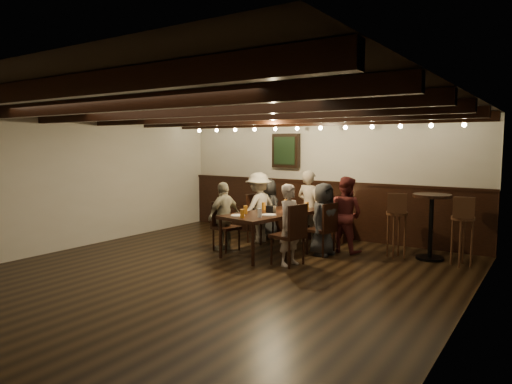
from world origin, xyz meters
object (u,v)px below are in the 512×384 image
Objects in this scene: person_bench_right at (345,214)px; person_left_far at (224,216)px; person_left_near at (258,208)px; high_top_table at (431,217)px; chair_left_near at (260,228)px; person_right_near at (323,219)px; person_bench_left at (268,208)px; bar_stool_right at (462,240)px; chair_right_near at (322,239)px; dining_table at (273,216)px; person_right_far at (290,225)px; bar_stool_left at (396,234)px; person_bench_centre at (309,207)px; chair_left_far at (226,235)px; chair_right_far at (288,246)px.

person_left_far is at bearing 39.29° from person_bench_right.
person_left_near is 1.25× the size of high_top_table.
person_right_near is (1.45, -0.24, 0.34)m from chair_left_near.
person_bench_left is 0.89× the size of person_left_near.
bar_stool_right is (0.50, -0.16, -0.30)m from high_top_table.
bar_stool_right is (3.65, -0.16, -0.19)m from person_bench_left.
person_bench_left is at bearing 166.30° from bar_stool_right.
person_bench_right is at bearing -21.92° from chair_right_near.
dining_table is 1.57× the size of person_right_far.
person_right_near is at bearing -156.03° from high_top_table.
dining_table is 0.93m from chair_left_near.
bar_stool_left is (1.24, 1.39, -0.23)m from person_right_far.
dining_table is at bearing -171.95° from bar_stool_left.
chair_right_near reaches higher than dining_table.
person_bench_right reaches higher than bar_stool_left.
person_bench_centre is at bearing 157.72° from bar_stool_left.
person_bench_left is 0.94× the size of person_right_far.
dining_table is 1.51× the size of person_bench_right.
chair_left_near is 2.56m from bar_stool_left.
person_right_far is 1.88m from bar_stool_left.
chair_left_far is 0.73× the size of person_bench_left.
chair_right_far is at bearing 57.99° from chair_left_near.
dining_table is 3.04m from bar_stool_right.
bar_stool_left is (1.12, 0.50, 0.13)m from chair_right_near.
bar_stool_left reaches higher than dining_table.
person_right_far reaches higher than chair_left_near.
bar_stool_left is (2.54, 0.27, 0.12)m from chair_left_near.
chair_left_near is at bearing 39.82° from person_bench_centre.
high_top_table is (3.04, 0.47, 0.42)m from chair_left_near.
person_bench_right is 1.36m from person_right_far.
person_left_near is at bearing 108.43° from person_bench_left.
dining_table is 2.62m from high_top_table.
bar_stool_right is at bearing 104.20° from person_left_near.
person_bench_centre is (-0.47, 1.60, 0.40)m from chair_right_far.
chair_left_near is 0.76× the size of person_left_far.
chair_right_near is (1.42, -0.23, -0.01)m from chair_left_near.
bar_stool_right is at bearing -48.01° from person_right_far.
person_bench_centre reaches higher than bar_stool_right.
person_bench_left is (0.04, 1.36, 0.33)m from chair_left_far.
person_right_near is (0.03, -0.00, 0.34)m from chair_right_near.
dining_table is 2.08× the size of chair_right_far.
person_right_far is 1.18× the size of high_top_table.
person_right_far is at bearing -180.00° from person_right_near.
chair_right_far is 0.79× the size of person_left_far.
person_bench_right reaches higher than person_right_far.
person_bench_right reaches higher than person_bench_left.
bar_stool_right is (3.72, 1.20, -0.21)m from person_left_far.
person_left_near reaches higher than chair_right_far.
chair_right_near is at bearing 140.15° from person_bench_centre.
person_left_far is at bearing -173.35° from bar_stool_right.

